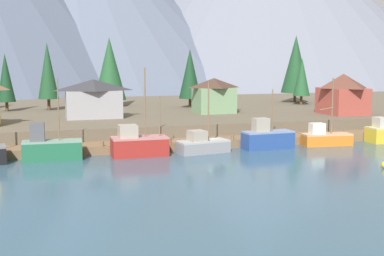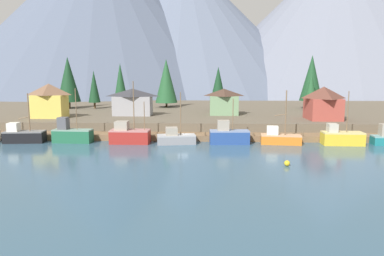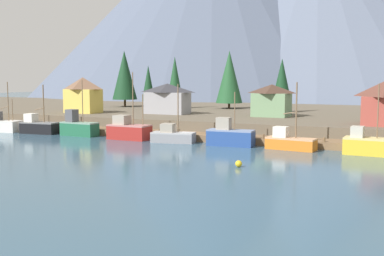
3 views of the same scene
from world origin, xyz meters
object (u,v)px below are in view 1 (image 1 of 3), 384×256
object	(u,v)px
conifer_near_right	(190,74)
fishing_boat_blue	(267,138)
conifer_centre	(48,71)
house_red	(343,94)
conifer_mid_right	(302,77)
conifer_back_right	(6,78)
conifer_near_left	(110,69)
fishing_boat_grey	(202,145)
fishing_boat_orange	(325,138)
fishing_boat_green	(51,148)
conifer_back_left	(296,64)
house_green	(214,95)
house_grey	(94,98)
fishing_boat_red	(138,144)

from	to	relation	value
conifer_near_right	fishing_boat_blue	bearing A→B (deg)	-88.49
conifer_centre	house_red	bearing A→B (deg)	-24.64
conifer_mid_right	conifer_back_right	distance (m)	52.84
conifer_back_right	conifer_centre	bearing A→B (deg)	0.40
conifer_near_right	conifer_back_right	world-z (taller)	conifer_near_right
conifer_near_left	fishing_boat_grey	bearing A→B (deg)	-81.55
house_red	conifer_mid_right	size ratio (longest dim) A/B	0.80
fishing_boat_orange	fishing_boat_green	bearing A→B (deg)	-174.23
fishing_boat_grey	conifer_back_left	distance (m)	48.16
house_green	conifer_near_left	xyz separation A→B (m)	(-14.15, 16.79, 4.02)
house_green	conifer_mid_right	xyz separation A→B (m)	(21.03, 9.75, 2.40)
fishing_boat_green	conifer_mid_right	size ratio (longest dim) A/B	1.01
fishing_boat_grey	conifer_centre	size ratio (longest dim) A/B	0.73
fishing_boat_orange	house_grey	distance (m)	32.76
fishing_boat_grey	house_grey	size ratio (longest dim) A/B	1.00
house_green	conifer_back_right	world-z (taller)	conifer_back_right
fishing_boat_grey	house_red	distance (m)	30.32
conifer_back_left	conifer_centre	distance (m)	47.76
fishing_boat_grey	conifer_near_left	distance (m)	38.48
fishing_boat_grey	house_green	world-z (taller)	fishing_boat_grey
house_green	conifer_centre	size ratio (longest dim) A/B	0.55
fishing_boat_red	house_green	xyz separation A→B (m)	(16.17, 20.13, 3.98)
conifer_centre	fishing_boat_red	bearing A→B (deg)	-74.62
fishing_boat_blue	house_green	bearing A→B (deg)	86.73
house_red	fishing_boat_green	bearing A→B (deg)	-164.66
fishing_boat_blue	conifer_mid_right	distance (m)	37.01
conifer_near_right	conifer_centre	world-z (taller)	conifer_centre
fishing_boat_blue	conifer_centre	distance (m)	41.52
conifer_near_left	conifer_back_right	bearing A→B (deg)	-165.54
fishing_boat_grey	fishing_boat_blue	size ratio (longest dim) A/B	1.14
conifer_back_right	conifer_back_left	bearing A→B (deg)	3.06
conifer_near_left	house_grey	bearing A→B (deg)	-104.74
conifer_back_left	conifer_back_right	xyz separation A→B (m)	(-54.33, -2.91, -2.12)
fishing_boat_blue	house_grey	world-z (taller)	house_grey
fishing_boat_grey	house_red	bearing A→B (deg)	15.40
fishing_boat_green	conifer_back_right	xyz separation A→B (m)	(-6.03, 32.09, 6.62)
fishing_boat_red	conifer_back_right	bearing A→B (deg)	116.22
house_grey	conifer_near_left	distance (m)	20.08
fishing_boat_green	house_green	world-z (taller)	fishing_boat_green
conifer_near_left	conifer_centre	bearing A→B (deg)	-157.68
house_green	fishing_boat_red	bearing A→B (deg)	-128.77
conifer_near_left	fishing_boat_red	bearing A→B (deg)	-93.13
fishing_boat_green	house_red	distance (m)	46.07
fishing_boat_blue	conifer_centre	world-z (taller)	conifer_centre
house_red	conifer_back_left	size ratio (longest dim) A/B	0.53
fishing_boat_green	conifer_mid_right	world-z (taller)	conifer_mid_right
house_red	conifer_back_right	size ratio (longest dim) A/B	0.74
fishing_boat_grey	fishing_boat_blue	world-z (taller)	fishing_boat_grey
fishing_boat_green	fishing_boat_grey	size ratio (longest dim) A/B	1.07
fishing_boat_orange	house_green	world-z (taller)	fishing_boat_orange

